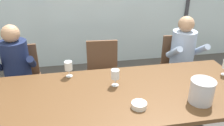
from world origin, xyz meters
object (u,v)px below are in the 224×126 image
Objects in this scene: chair_near_curtain at (22,75)px; ice_bucket_primary at (202,91)px; chair_left_of_center at (103,69)px; person_navy_polo at (16,68)px; person_pale_blue_shirt at (185,55)px; dining_table at (118,98)px; chair_center at (178,62)px; tasting_bowl at (139,105)px; wine_glass_near_bucket at (115,75)px; wine_glass_by_left_taster at (68,66)px.

chair_near_curtain is 2.17m from ice_bucket_primary.
person_navy_polo is (-1.06, -0.13, 0.17)m from chair_left_of_center.
person_pale_blue_shirt is at bearing -6.36° from chair_near_curtain.
dining_table is 1.34m from person_navy_polo.
dining_table is 1.45m from chair_center.
wine_glass_near_bucket is (-0.13, 0.40, 0.10)m from tasting_bowl.
chair_left_of_center is 1.10m from chair_center.
chair_left_of_center is at bearing 120.64° from ice_bucket_primary.
wine_glass_near_bucket is at bearing 149.22° from ice_bucket_primary.
dining_table is at bearing -42.16° from wine_glass_by_left_taster.
person_navy_polo reaches higher than tasting_bowl.
chair_left_of_center is 6.53× the size of tasting_bowl.
person_navy_polo is 6.90× the size of wine_glass_by_left_taster.
person_pale_blue_shirt is at bearing 13.78° from wine_glass_by_left_taster.
dining_table is 1.34m from person_pale_blue_shirt.
wine_glass_by_left_taster is 1.00× the size of wine_glass_near_bucket.
wine_glass_near_bucket reaches higher than chair_near_curtain.
ice_bucket_primary is 0.81m from wine_glass_near_bucket.
chair_near_curtain is 2.16m from person_pale_blue_shirt.
person_pale_blue_shirt reaches higher than chair_center.
chair_center is (2.14, 0.00, 0.00)m from chair_near_curtain.
dining_table is 11.98× the size of ice_bucket_primary.
dining_table is 0.94m from chair_left_of_center.
wine_glass_by_left_taster is (0.62, -0.38, 0.16)m from person_navy_polo.
wine_glass_near_bucket is at bearing -84.56° from chair_left_of_center.
person_navy_polo is at bearing -173.71° from chair_center.
ice_bucket_primary is 1.34m from wine_glass_by_left_taster.
ice_bucket_primary reaches higher than wine_glass_by_left_taster.
ice_bucket_primary is at bearing -30.97° from wine_glass_by_left_taster.
person_navy_polo is at bearing 138.96° from tasting_bowl.
wine_glass_near_bucket is (-1.08, -0.82, 0.33)m from chair_center.
wine_glass_near_bucket is at bearing -36.31° from person_navy_polo.
wine_glass_near_bucket is (0.02, -0.79, 0.33)m from chair_left_of_center.
person_navy_polo is 2.16m from person_pale_blue_shirt.
chair_center is 0.24m from person_pale_blue_shirt.
dining_table is 2.20× the size of person_navy_polo.
tasting_bowl is at bearing -125.89° from chair_center.
chair_left_of_center is 1.00× the size of chair_center.
person_pale_blue_shirt is (0.01, -0.16, 0.17)m from chair_center.
dining_table is at bearing 115.95° from tasting_bowl.
chair_near_curtain is at bearing 79.84° from person_navy_polo.
person_navy_polo reaches higher than ice_bucket_primary.
wine_glass_by_left_taster is (-1.15, 0.69, 0.01)m from ice_bucket_primary.
chair_left_of_center is 0.85m from wine_glass_near_bucket.
chair_near_curtain is 1.00× the size of chair_left_of_center.
tasting_bowl is 0.43m from wine_glass_near_bucket.
wine_glass_by_left_taster reaches higher than chair_center.
chair_left_of_center is at bearing 91.13° from wine_glass_near_bucket.
person_pale_blue_shirt is at bearing -5.12° from person_navy_polo.
chair_center is 1.56m from tasting_bowl.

